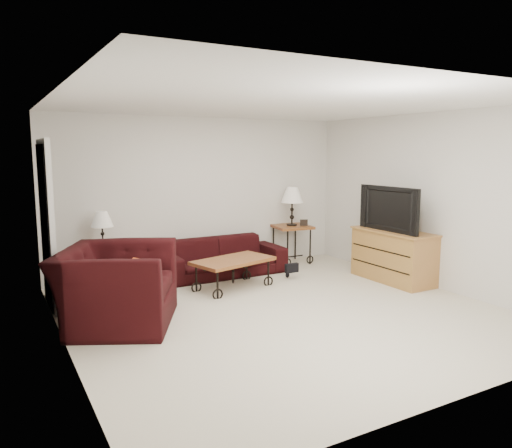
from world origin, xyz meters
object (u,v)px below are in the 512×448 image
at_px(coffee_table, 233,274).
at_px(armchair, 117,286).
at_px(sofa, 222,257).
at_px(lamp_right, 292,206).
at_px(lamp_left, 102,231).
at_px(television, 394,209).
at_px(tv_stand, 393,256).
at_px(side_table_left, 104,268).
at_px(backpack, 288,264).
at_px(side_table_right, 292,244).

distance_m(coffee_table, armchair, 1.94).
relative_size(sofa, lamp_right, 2.98).
distance_m(lamp_left, television, 4.28).
bearing_deg(sofa, television, -37.05).
distance_m(coffee_table, tv_stand, 2.45).
bearing_deg(lamp_left, sofa, -5.73).
distance_m(side_table_left, lamp_left, 0.55).
bearing_deg(armchair, backpack, -47.16).
bearing_deg(tv_stand, side_table_left, 155.74).
distance_m(television, backpack, 1.81).
xyz_separation_m(side_table_left, backpack, (2.61, -0.84, -0.06)).
bearing_deg(television, side_table_left, -114.37).
relative_size(lamp_right, coffee_table, 0.59).
bearing_deg(lamp_left, side_table_left, 0.00).
height_order(coffee_table, tv_stand, tv_stand).
bearing_deg(backpack, coffee_table, -167.36).
distance_m(sofa, television, 2.75).
height_order(lamp_right, tv_stand, lamp_right).
bearing_deg(tv_stand, side_table_right, 111.12).
relative_size(television, backpack, 2.64).
relative_size(side_table_left, side_table_right, 0.83).
xyz_separation_m(sofa, television, (2.09, -1.58, 0.82)).
bearing_deg(coffee_table, armchair, -159.35).
height_order(side_table_left, backpack, side_table_left).
bearing_deg(sofa, tv_stand, -36.79).
bearing_deg(backpack, television, -30.12).
relative_size(sofa, backpack, 4.55).
distance_m(side_table_right, lamp_left, 3.26).
bearing_deg(lamp_left, lamp_right, 0.00).
distance_m(lamp_left, coffee_table, 1.97).
distance_m(side_table_left, tv_stand, 4.29).
bearing_deg(tv_stand, lamp_right, 111.12).
distance_m(coffee_table, backpack, 1.01).
xyz_separation_m(tv_stand, backpack, (-1.30, 0.92, -0.17)).
bearing_deg(backpack, side_table_left, 167.85).
relative_size(sofa, tv_stand, 1.55).
bearing_deg(television, lamp_left, -114.37).
relative_size(side_table_right, lamp_left, 1.21).
height_order(lamp_left, tv_stand, lamp_left).
height_order(coffee_table, armchair, armchair).
distance_m(armchair, backpack, 2.92).
height_order(lamp_right, armchair, lamp_right).
bearing_deg(armchair, tv_stand, -64.82).
relative_size(coffee_table, tv_stand, 0.89).
height_order(lamp_left, lamp_right, lamp_right).
height_order(sofa, television, television).
bearing_deg(sofa, side_table_left, 174.27).
bearing_deg(tv_stand, sofa, 143.21).
relative_size(lamp_left, tv_stand, 0.43).
bearing_deg(side_table_right, armchair, -154.43).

